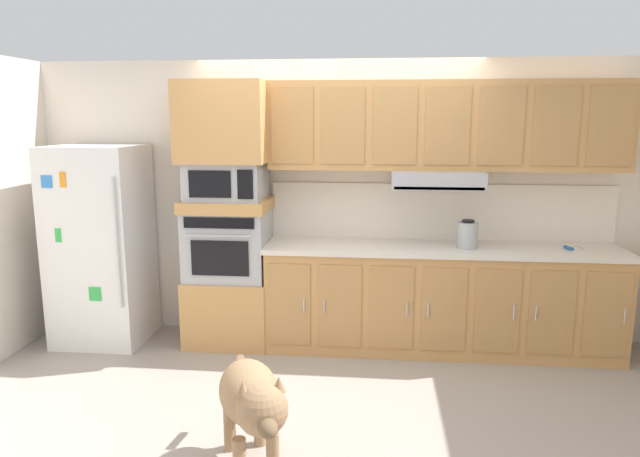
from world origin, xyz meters
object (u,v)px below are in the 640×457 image
refrigerator (101,245)px  electric_kettle (468,235)px  built_in_oven (229,244)px  microwave (227,181)px  screwdriver (570,248)px  dog (252,399)px

refrigerator → electric_kettle: (3.21, 0.02, 0.15)m
built_in_oven → microwave: bearing=-0.8°
microwave → electric_kettle: 2.10m
screwdriver → dog: (-2.27, -1.94, -0.48)m
refrigerator → dog: 2.62m
screwdriver → dog: 3.02m
refrigerator → electric_kettle: bearing=0.4°
electric_kettle → dog: bearing=-126.9°
screwdriver → electric_kettle: size_ratio=0.66×
refrigerator → built_in_oven: (1.15, 0.07, 0.02)m
screwdriver → electric_kettle: electric_kettle is taller
microwave → electric_kettle: (2.06, -0.05, -0.43)m
electric_kettle → built_in_oven: bearing=178.7°
screwdriver → microwave: bearing=179.7°
built_in_oven → dog: (0.63, -1.95, -0.44)m
microwave → refrigerator: bearing=-176.6°
refrigerator → dog: bearing=-46.7°
built_in_oven → microwave: microwave is taller
microwave → screwdriver: 2.95m
built_in_oven → screwdriver: built_in_oven is taller
refrigerator → built_in_oven: 1.15m
built_in_oven → screwdriver: (2.90, -0.02, 0.03)m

